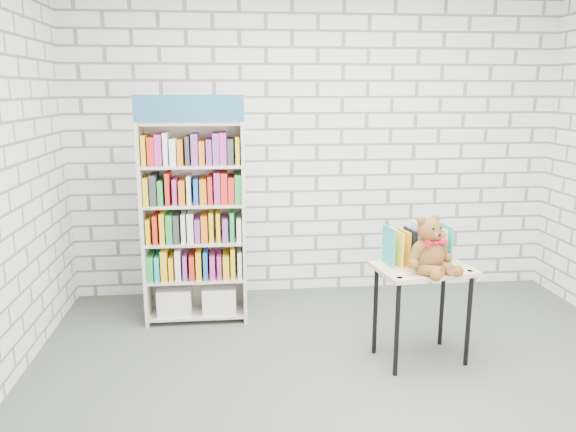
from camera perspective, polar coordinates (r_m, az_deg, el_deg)
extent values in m
plane|color=#454C40|center=(3.77, 7.55, -17.63)|extent=(4.50, 4.50, 0.00)
cube|color=silver|center=(5.24, 2.94, 7.23)|extent=(4.50, 0.02, 2.80)
cube|color=beige|center=(4.69, -14.38, -0.88)|extent=(0.03, 0.32, 1.66)
cube|color=beige|center=(4.63, -4.53, -0.67)|extent=(0.03, 0.32, 1.66)
cube|color=beige|center=(4.79, -9.37, -0.36)|extent=(0.83, 0.02, 1.66)
cube|color=#275A7F|center=(4.37, -10.04, 10.71)|extent=(0.83, 0.02, 0.20)
cube|color=beige|center=(4.88, -9.14, -9.65)|extent=(0.77, 0.30, 0.02)
cube|color=beige|center=(4.77, -9.28, -6.17)|extent=(0.77, 0.30, 0.02)
cube|color=beige|center=(4.68, -9.41, -2.53)|extent=(0.77, 0.30, 0.02)
cube|color=beige|center=(4.61, -9.55, 1.23)|extent=(0.77, 0.30, 0.02)
cube|color=beige|center=(4.56, -9.70, 5.10)|extent=(0.77, 0.30, 0.02)
cube|color=beige|center=(4.53, -9.85, 9.26)|extent=(0.77, 0.30, 0.02)
cube|color=silver|center=(4.85, -11.39, -8.34)|extent=(0.28, 0.26, 0.22)
cube|color=silver|center=(4.83, -6.99, -8.28)|extent=(0.28, 0.26, 0.22)
cube|color=orange|center=(4.72, -9.34, -4.80)|extent=(0.77, 0.26, 0.22)
cube|color=#BF338C|center=(4.64, -9.47, -1.11)|extent=(0.77, 0.26, 0.22)
cube|color=#19A5B2|center=(4.58, -9.62, 2.71)|extent=(0.77, 0.26, 0.22)
cube|color=white|center=(4.53, -9.76, 6.61)|extent=(0.77, 0.26, 0.22)
cube|color=tan|center=(4.03, 13.59, -5.25)|extent=(0.71, 0.55, 0.03)
cylinder|color=black|center=(3.89, 11.01, -11.27)|extent=(0.03, 0.03, 0.66)
cylinder|color=black|center=(4.18, 8.86, -9.47)|extent=(0.03, 0.03, 0.66)
cylinder|color=black|center=(4.15, 17.86, -10.10)|extent=(0.03, 0.03, 0.66)
cylinder|color=black|center=(4.42, 15.38, -8.52)|extent=(0.03, 0.03, 0.66)
cylinder|color=black|center=(3.77, 11.31, -6.20)|extent=(0.04, 0.04, 0.01)
cylinder|color=black|center=(4.03, 18.01, -5.36)|extent=(0.04, 0.04, 0.01)
cube|color=teal|center=(3.98, 10.23, -3.09)|extent=(0.05, 0.20, 0.27)
cube|color=yellow|center=(4.01, 10.93, -3.03)|extent=(0.05, 0.20, 0.27)
cube|color=gold|center=(4.03, 11.63, -2.96)|extent=(0.05, 0.20, 0.27)
cube|color=black|center=(4.05, 12.32, -2.90)|extent=(0.05, 0.20, 0.27)
cube|color=silver|center=(4.08, 12.99, -2.84)|extent=(0.05, 0.20, 0.27)
cube|color=red|center=(4.11, 13.66, -2.77)|extent=(0.05, 0.20, 0.27)
cube|color=teal|center=(4.13, 14.33, -2.71)|extent=(0.05, 0.20, 0.27)
cube|color=#E9C24D|center=(4.16, 14.98, -2.65)|extent=(0.05, 0.20, 0.27)
cube|color=teal|center=(4.19, 15.62, -2.59)|extent=(0.05, 0.20, 0.27)
ellipsoid|color=brown|center=(3.92, 13.99, -3.81)|extent=(0.23, 0.20, 0.23)
sphere|color=brown|center=(3.87, 14.18, -1.34)|extent=(0.16, 0.16, 0.16)
sphere|color=brown|center=(3.83, 13.39, -0.44)|extent=(0.06, 0.06, 0.06)
sphere|color=brown|center=(3.91, 14.73, -0.25)|extent=(0.06, 0.06, 0.06)
sphere|color=brown|center=(3.83, 14.81, -1.87)|extent=(0.07, 0.07, 0.07)
sphere|color=black|center=(3.80, 14.54, -1.28)|extent=(0.02, 0.02, 0.02)
sphere|color=black|center=(3.84, 15.17, -1.18)|extent=(0.02, 0.02, 0.02)
sphere|color=black|center=(3.81, 15.11, -1.88)|extent=(0.02, 0.02, 0.02)
cylinder|color=brown|center=(3.82, 12.93, -3.66)|extent=(0.13, 0.09, 0.16)
cylinder|color=brown|center=(3.97, 15.47, -3.19)|extent=(0.11, 0.12, 0.16)
sphere|color=brown|center=(3.81, 12.67, -4.74)|extent=(0.07, 0.07, 0.07)
sphere|color=brown|center=(4.00, 15.92, -4.08)|extent=(0.07, 0.07, 0.07)
cylinder|color=brown|center=(3.82, 14.33, -5.39)|extent=(0.16, 0.18, 0.09)
cylinder|color=brown|center=(3.90, 15.77, -5.08)|extent=(0.08, 0.18, 0.09)
sphere|color=brown|center=(3.75, 14.79, -5.85)|extent=(0.08, 0.08, 0.08)
sphere|color=brown|center=(3.87, 16.84, -5.38)|extent=(0.08, 0.08, 0.08)
cone|color=red|center=(3.82, 14.30, -2.72)|extent=(0.08, 0.08, 0.06)
cone|color=red|center=(3.87, 15.15, -2.57)|extent=(0.08, 0.08, 0.06)
sphere|color=red|center=(3.84, 14.76, -2.66)|extent=(0.04, 0.04, 0.04)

